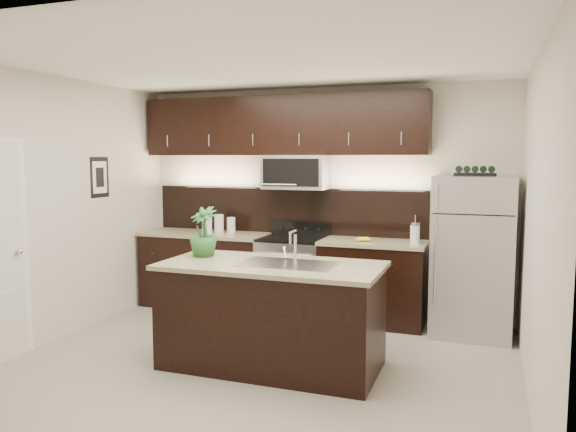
% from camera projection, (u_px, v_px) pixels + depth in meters
% --- Properties ---
extents(ground, '(4.50, 4.50, 0.00)m').
position_uv_depth(ground, '(257.00, 366.00, 5.05)').
color(ground, gray).
rests_on(ground, ground).
extents(room_walls, '(4.52, 4.02, 2.71)m').
position_uv_depth(room_walls, '(243.00, 178.00, 4.88)').
color(room_walls, beige).
rests_on(room_walls, ground).
extents(counter_run, '(3.51, 0.65, 0.94)m').
position_uv_depth(counter_run, '(277.00, 275.00, 6.74)').
color(counter_run, black).
rests_on(counter_run, ground).
extents(upper_fixtures, '(3.49, 0.40, 1.66)m').
position_uv_depth(upper_fixtures, '(283.00, 135.00, 6.69)').
color(upper_fixtures, black).
rests_on(upper_fixtures, counter_run).
extents(island, '(1.96, 0.96, 0.94)m').
position_uv_depth(island, '(272.00, 315.00, 5.02)').
color(island, black).
rests_on(island, ground).
extents(sink_faucet, '(0.84, 0.50, 0.28)m').
position_uv_depth(sink_faucet, '(288.00, 262.00, 4.93)').
color(sink_faucet, silver).
rests_on(sink_faucet, island).
extents(refrigerator, '(0.81, 0.73, 1.68)m').
position_uv_depth(refrigerator, '(472.00, 256.00, 5.90)').
color(refrigerator, '#B2B2B7').
rests_on(refrigerator, ground).
extents(wine_rack, '(0.42, 0.26, 0.10)m').
position_uv_depth(wine_rack, '(475.00, 171.00, 5.80)').
color(wine_rack, black).
rests_on(wine_rack, refrigerator).
extents(plant, '(0.32, 0.32, 0.47)m').
position_uv_depth(plant, '(203.00, 232.00, 5.30)').
color(plant, '#245B26').
rests_on(plant, island).
extents(canisters, '(0.40, 0.22, 0.28)m').
position_uv_depth(canisters, '(216.00, 223.00, 6.93)').
color(canisters, silver).
rests_on(canisters, counter_run).
extents(french_press, '(0.11, 0.11, 0.30)m').
position_uv_depth(french_press, '(415.00, 233.00, 6.09)').
color(french_press, silver).
rests_on(french_press, counter_run).
extents(bananas, '(0.20, 0.18, 0.05)m').
position_uv_depth(bananas, '(359.00, 239.00, 6.27)').
color(bananas, yellow).
rests_on(bananas, counter_run).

